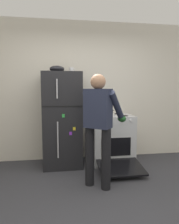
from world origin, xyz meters
TOP-DOWN VIEW (x-y plane):
  - ground at (0.00, 0.00)m, footprint 8.00×8.00m
  - kitchen_wall_back at (0.00, 1.95)m, footprint 6.00×0.10m
  - refrigerator at (-0.37, 1.57)m, footprint 0.68×0.72m
  - stove_range at (0.56, 1.55)m, footprint 0.76×1.22m
  - person_cook at (0.13, 0.62)m, footprint 0.67×0.71m
  - red_pot at (0.40, 1.52)m, footprint 0.35×0.25m
  - coffee_mug at (-0.18, 1.62)m, footprint 0.11×0.08m
  - mixing_bowl at (-0.45, 1.57)m, footprint 0.26×0.26m

SIDE VIEW (x-z plane):
  - ground at x=0.00m, z-range 0.00..0.00m
  - stove_range at x=0.56m, z-range -0.01..0.90m
  - refrigerator at x=-0.37m, z-range 0.00..1.69m
  - person_cook at x=0.13m, z-range 0.16..1.76m
  - red_pot at x=0.40m, z-range 0.91..1.02m
  - kitchen_wall_back at x=0.00m, z-range 0.00..2.70m
  - coffee_mug at x=-0.18m, z-range 1.69..1.78m
  - mixing_bowl at x=-0.45m, z-range 1.69..1.80m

